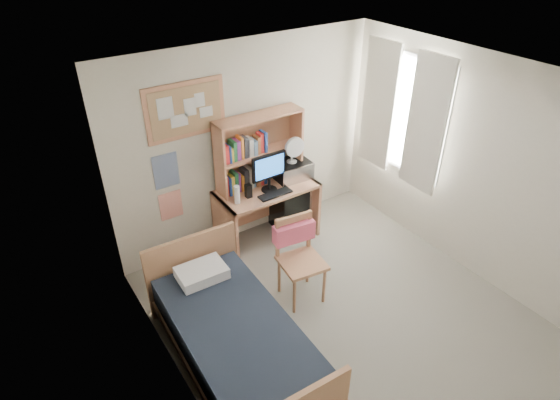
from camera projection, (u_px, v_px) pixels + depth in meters
floor at (350, 322)px, 5.08m from camera, size 3.60×4.20×0.02m
ceiling at (377, 89)px, 3.69m from camera, size 3.60×4.20×0.02m
wall_back at (248, 144)px, 5.86m from camera, size 3.60×0.04×2.60m
wall_left at (183, 300)px, 3.54m from camera, size 0.04×4.20×2.60m
wall_right at (482, 172)px, 5.23m from camera, size 0.04×4.20×2.60m
window_unit at (403, 114)px, 5.89m from camera, size 0.10×1.40×1.70m
curtain_left at (426, 125)px, 5.59m from camera, size 0.04×0.55×1.70m
curtain_right at (379, 105)px, 6.16m from camera, size 0.04×0.55×1.70m
bulletin_board at (185, 110)px, 5.15m from camera, size 0.94×0.03×0.64m
poster_wave at (166, 171)px, 5.36m from camera, size 0.30×0.01×0.42m
poster_japan at (171, 205)px, 5.61m from camera, size 0.28×0.01×0.36m
desk at (267, 214)px, 6.13m from camera, size 1.29×0.64×0.80m
desk_chair at (302, 262)px, 5.14m from camera, size 0.57×0.57×1.01m
mini_fridge at (290, 203)px, 6.40m from camera, size 0.47×0.47×0.75m
bed at (237, 344)px, 4.48m from camera, size 1.07×2.03×0.55m
hutch at (260, 150)px, 5.77m from camera, size 1.14×0.29×0.93m
monitor at (269, 173)px, 5.74m from camera, size 0.46×0.04×0.49m
keyboard at (275, 194)px, 5.76m from camera, size 0.44×0.14×0.02m
speaker_left at (248, 191)px, 5.68m from camera, size 0.07×0.07×0.18m
speaker_right at (289, 177)px, 5.96m from camera, size 0.07×0.07×0.17m
water_bottle at (237, 195)px, 5.55m from camera, size 0.07×0.07×0.23m
hoodie at (294, 232)px, 5.15m from camera, size 0.49×0.20×0.23m
microwave at (291, 171)px, 6.11m from camera, size 0.49×0.38×0.27m
desk_fan at (292, 151)px, 5.95m from camera, size 0.28×0.28×0.33m
pillow at (202, 273)px, 4.84m from camera, size 0.51×0.36×0.12m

